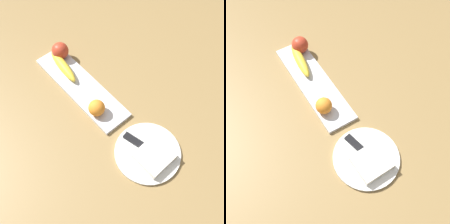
# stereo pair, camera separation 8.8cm
# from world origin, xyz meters

# --- Properties ---
(ground_plane) EXTENTS (2.40, 2.40, 0.00)m
(ground_plane) POSITION_xyz_m (0.00, 0.00, 0.00)
(ground_plane) COLOR olive
(fruit_tray) EXTENTS (0.45, 0.12, 0.01)m
(fruit_tray) POSITION_xyz_m (-0.01, 0.01, 0.01)
(fruit_tray) COLOR silver
(fruit_tray) RESTS_ON ground_plane
(apple) EXTENTS (0.07, 0.07, 0.07)m
(apple) POSITION_xyz_m (-0.18, 0.05, 0.05)
(apple) COLOR #C03B25
(apple) RESTS_ON fruit_tray
(banana) EXTENTS (0.19, 0.06, 0.04)m
(banana) POSITION_xyz_m (-0.12, 0.01, 0.03)
(banana) COLOR yellow
(banana) RESTS_ON fruit_tray
(orange_near_apple) EXTENTS (0.06, 0.06, 0.06)m
(orange_near_apple) POSITION_xyz_m (0.12, -0.02, 0.04)
(orange_near_apple) COLOR orange
(orange_near_apple) RESTS_ON fruit_tray
(dinner_plate) EXTENTS (0.23, 0.23, 0.01)m
(dinner_plate) POSITION_xyz_m (0.36, 0.01, 0.01)
(dinner_plate) COLOR white
(dinner_plate) RESTS_ON ground_plane
(folded_napkin) EXTENTS (0.11, 0.11, 0.03)m
(folded_napkin) POSITION_xyz_m (0.38, 0.01, 0.03)
(folded_napkin) COLOR white
(folded_napkin) RESTS_ON dinner_plate
(knife) EXTENTS (0.18, 0.06, 0.01)m
(knife) POSITION_xyz_m (0.32, 0.01, 0.02)
(knife) COLOR silver
(knife) RESTS_ON dinner_plate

